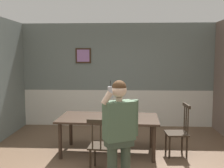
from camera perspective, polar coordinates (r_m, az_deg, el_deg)
name	(u,v)px	position (r m, az deg, el deg)	size (l,w,h in m)	color
room_back_partition	(117,77)	(7.20, 1.16, 1.50)	(5.25, 0.17, 2.78)	slate
dining_table	(109,121)	(5.22, -0.76, -7.94)	(1.97, 1.08, 0.72)	#38281E
chair_near_window	(178,132)	(5.30, 14.12, -9.91)	(0.43, 0.43, 1.00)	#2D2319
chair_by_doorway	(103,145)	(4.44, -2.06, -13.06)	(0.48, 0.48, 0.93)	#2D2319
person_figure	(119,130)	(3.70, 1.63, -9.80)	(0.51, 0.39, 1.59)	#3A493A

